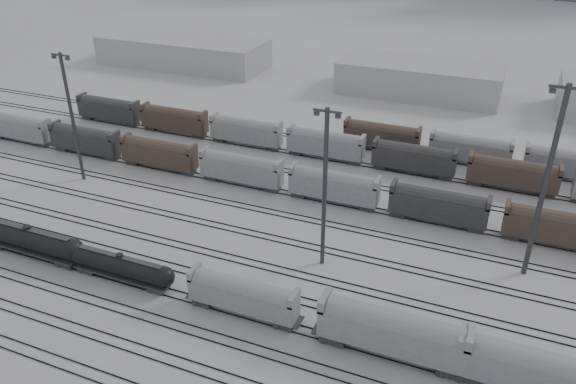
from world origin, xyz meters
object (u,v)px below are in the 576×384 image
at_px(tank_car_b, 121,266).
at_px(hopper_car_b, 393,330).
at_px(hopper_car_a, 243,294).
at_px(hopper_car_c, 538,370).
at_px(tank_car_a, 30,239).
at_px(light_mast_c, 325,186).

distance_m(tank_car_b, hopper_car_b, 36.16).
relative_size(hopper_car_a, hopper_car_c, 0.87).
height_order(tank_car_a, tank_car_b, tank_car_a).
height_order(tank_car_b, hopper_car_a, hopper_car_a).
bearing_deg(hopper_car_c, hopper_car_b, 180.00).
bearing_deg(hopper_car_a, light_mast_c, 69.21).
height_order(hopper_car_a, hopper_car_c, hopper_car_c).
bearing_deg(tank_car_a, hopper_car_a, 0.00).
relative_size(tank_car_b, hopper_car_c, 1.01).
distance_m(tank_car_a, tank_car_b, 15.63).
relative_size(tank_car_a, light_mast_c, 0.81).
xyz_separation_m(tank_car_a, hopper_car_c, (66.49, 0.00, 0.88)).
distance_m(tank_car_a, hopper_car_b, 51.77).
bearing_deg(light_mast_c, hopper_car_a, -110.79).
relative_size(hopper_car_a, light_mast_c, 0.61).
height_order(tank_car_a, hopper_car_b, hopper_car_b).
bearing_deg(tank_car_b, hopper_car_b, 0.00).
height_order(tank_car_b, hopper_car_b, hopper_car_b).
xyz_separation_m(tank_car_b, hopper_car_b, (36.13, 0.00, 1.36)).
xyz_separation_m(tank_car_a, hopper_car_a, (33.53, 0.00, 0.44)).
bearing_deg(light_mast_c, tank_car_b, -149.09).
relative_size(tank_car_a, hopper_car_b, 1.11).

